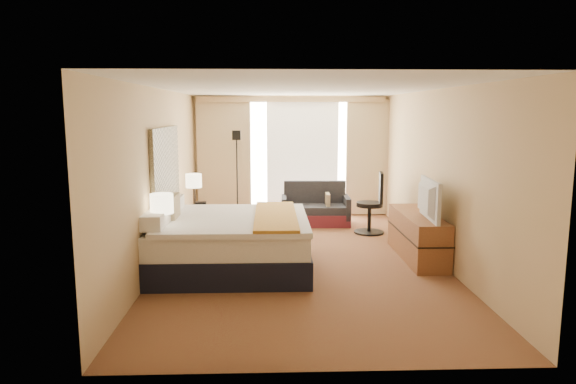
{
  "coord_description": "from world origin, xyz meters",
  "views": [
    {
      "loc": [
        -0.46,
        -7.7,
        2.27
      ],
      "look_at": [
        -0.17,
        0.4,
        0.99
      ],
      "focal_mm": 32.0,
      "sensor_mm": 36.0,
      "label": 1
    }
  ],
  "objects_px": {
    "media_dresser": "(417,236)",
    "desk_chair": "(373,206)",
    "floor_lamp": "(237,157)",
    "lamp_left": "(162,205)",
    "nightstand_right": "(193,222)",
    "lamp_right": "(194,181)",
    "loveseat": "(315,210)",
    "television": "(423,199)",
    "nightstand_left": "(165,263)",
    "bed": "(229,242)"
  },
  "relations": [
    {
      "from": "desk_chair",
      "to": "bed",
      "type": "bearing_deg",
      "value": -131.18
    },
    {
      "from": "nightstand_left",
      "to": "bed",
      "type": "xyz_separation_m",
      "value": [
        0.81,
        0.59,
        0.13
      ]
    },
    {
      "from": "bed",
      "to": "lamp_right",
      "type": "relative_size",
      "value": 3.74
    },
    {
      "from": "nightstand_right",
      "to": "lamp_right",
      "type": "height_order",
      "value": "lamp_right"
    },
    {
      "from": "bed",
      "to": "floor_lamp",
      "type": "xyz_separation_m",
      "value": [
        -0.09,
        3.47,
        0.92
      ]
    },
    {
      "from": "loveseat",
      "to": "bed",
      "type": "bearing_deg",
      "value": -115.67
    },
    {
      "from": "media_dresser",
      "to": "lamp_right",
      "type": "xyz_separation_m",
      "value": [
        -3.67,
        1.51,
        0.67
      ]
    },
    {
      "from": "bed",
      "to": "desk_chair",
      "type": "bearing_deg",
      "value": 39.95
    },
    {
      "from": "loveseat",
      "to": "nightstand_left",
      "type": "bearing_deg",
      "value": -121.76
    },
    {
      "from": "lamp_left",
      "to": "television",
      "type": "xyz_separation_m",
      "value": [
        3.67,
        0.61,
        -0.05
      ]
    },
    {
      "from": "loveseat",
      "to": "desk_chair",
      "type": "height_order",
      "value": "desk_chair"
    },
    {
      "from": "desk_chair",
      "to": "lamp_left",
      "type": "height_order",
      "value": "lamp_left"
    },
    {
      "from": "nightstand_right",
      "to": "bed",
      "type": "height_order",
      "value": "bed"
    },
    {
      "from": "nightstand_left",
      "to": "lamp_right",
      "type": "height_order",
      "value": "lamp_right"
    },
    {
      "from": "floor_lamp",
      "to": "nightstand_right",
      "type": "bearing_deg",
      "value": -114.76
    },
    {
      "from": "lamp_right",
      "to": "nightstand_left",
      "type": "bearing_deg",
      "value": -90.76
    },
    {
      "from": "media_dresser",
      "to": "floor_lamp",
      "type": "bearing_deg",
      "value": 134.7
    },
    {
      "from": "nightstand_left",
      "to": "lamp_right",
      "type": "bearing_deg",
      "value": 89.24
    },
    {
      "from": "floor_lamp",
      "to": "desk_chair",
      "type": "xyz_separation_m",
      "value": [
        2.61,
        -1.36,
        -0.81
      ]
    },
    {
      "from": "television",
      "to": "desk_chair",
      "type": "bearing_deg",
      "value": 12.43
    },
    {
      "from": "lamp_left",
      "to": "bed",
      "type": "bearing_deg",
      "value": 31.65
    },
    {
      "from": "bed",
      "to": "nightstand_right",
      "type": "bearing_deg",
      "value": 112.93
    },
    {
      "from": "desk_chair",
      "to": "lamp_left",
      "type": "distance_m",
      "value": 4.29
    },
    {
      "from": "loveseat",
      "to": "floor_lamp",
      "type": "height_order",
      "value": "floor_lamp"
    },
    {
      "from": "loveseat",
      "to": "desk_chair",
      "type": "relative_size",
      "value": 1.2
    },
    {
      "from": "media_dresser",
      "to": "desk_chair",
      "type": "height_order",
      "value": "desk_chair"
    },
    {
      "from": "nightstand_right",
      "to": "desk_chair",
      "type": "height_order",
      "value": "desk_chair"
    },
    {
      "from": "nightstand_right",
      "to": "desk_chair",
      "type": "xyz_separation_m",
      "value": [
        3.33,
        0.2,
        0.24
      ]
    },
    {
      "from": "media_dresser",
      "to": "loveseat",
      "type": "bearing_deg",
      "value": 118.91
    },
    {
      "from": "nightstand_right",
      "to": "loveseat",
      "type": "distance_m",
      "value": 2.55
    },
    {
      "from": "media_dresser",
      "to": "nightstand_right",
      "type": "bearing_deg",
      "value": 158.6
    },
    {
      "from": "desk_chair",
      "to": "loveseat",
      "type": "bearing_deg",
      "value": 149.05
    },
    {
      "from": "media_dresser",
      "to": "floor_lamp",
      "type": "distance_m",
      "value": 4.35
    },
    {
      "from": "nightstand_left",
      "to": "loveseat",
      "type": "distance_m",
      "value": 4.24
    },
    {
      "from": "desk_chair",
      "to": "nightstand_left",
      "type": "bearing_deg",
      "value": -132.07
    },
    {
      "from": "floor_lamp",
      "to": "lamp_left",
      "type": "bearing_deg",
      "value": -100.58
    },
    {
      "from": "nightstand_right",
      "to": "desk_chair",
      "type": "bearing_deg",
      "value": 3.48
    },
    {
      "from": "loveseat",
      "to": "lamp_right",
      "type": "relative_size",
      "value": 2.29
    },
    {
      "from": "lamp_right",
      "to": "desk_chair",
      "type": "bearing_deg",
      "value": 2.52
    },
    {
      "from": "bed",
      "to": "floor_lamp",
      "type": "height_order",
      "value": "floor_lamp"
    },
    {
      "from": "nightstand_left",
      "to": "desk_chair",
      "type": "relative_size",
      "value": 0.48
    },
    {
      "from": "media_dresser",
      "to": "floor_lamp",
      "type": "xyz_separation_m",
      "value": [
        -2.98,
        3.01,
        0.97
      ]
    },
    {
      "from": "loveseat",
      "to": "television",
      "type": "distance_m",
      "value": 3.23
    },
    {
      "from": "loveseat",
      "to": "desk_chair",
      "type": "bearing_deg",
      "value": -38.28
    },
    {
      "from": "nightstand_left",
      "to": "desk_chair",
      "type": "height_order",
      "value": "desk_chair"
    },
    {
      "from": "nightstand_right",
      "to": "media_dresser",
      "type": "distance_m",
      "value": 3.97
    },
    {
      "from": "media_dresser",
      "to": "floor_lamp",
      "type": "height_order",
      "value": "floor_lamp"
    },
    {
      "from": "media_dresser",
      "to": "lamp_right",
      "type": "relative_size",
      "value": 2.98
    },
    {
      "from": "nightstand_right",
      "to": "nightstand_left",
      "type": "bearing_deg",
      "value": -90.0
    },
    {
      "from": "nightstand_left",
      "to": "floor_lamp",
      "type": "bearing_deg",
      "value": 79.95
    }
  ]
}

